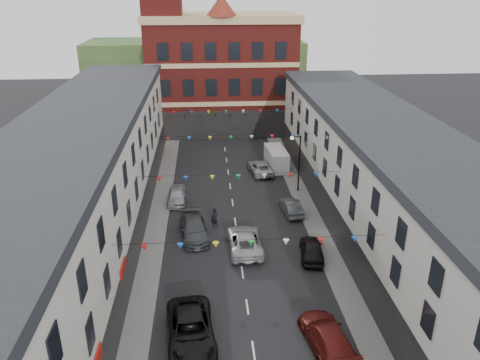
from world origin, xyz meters
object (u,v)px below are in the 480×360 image
object	(u,v)px
car_right_e	(291,207)
white_van	(276,158)
street_lamp	(297,156)
moving_car	(245,240)
car_left_e	(177,195)
car_left_d	(194,229)
car_right_c	(327,337)
pedestrian	(215,218)
car_right_f	(261,167)
car_left_c	(191,330)
car_right_d	(312,249)

from	to	relation	value
car_right_e	white_van	distance (m)	11.80
street_lamp	moving_car	world-z (taller)	street_lamp
street_lamp	car_right_e	bearing A→B (deg)	-105.59
street_lamp	car_left_e	world-z (taller)	street_lamp
car_left_d	car_right_e	size ratio (longest dim) A/B	1.31
car_right_c	pedestrian	distance (m)	16.38
car_left_d	car_right_f	size ratio (longest dim) A/B	1.07
car_right_c	white_van	distance (m)	29.20
car_left_c	car_right_e	distance (m)	18.49
car_left_c	car_right_d	xyz separation A→B (m)	(9.10, 8.61, -0.10)
car_right_d	moving_car	xyz separation A→B (m)	(-5.06, 1.63, 0.05)
car_right_c	car_right_d	size ratio (longest dim) A/B	1.26
car_left_c	street_lamp	bearing A→B (deg)	58.81
car_right_d	pedestrian	size ratio (longest dim) A/B	2.36
street_lamp	white_van	size ratio (longest dim) A/B	1.19
car_right_f	moving_car	world-z (taller)	moving_car
car_right_e	pedestrian	world-z (taller)	pedestrian
pedestrian	car_right_c	bearing A→B (deg)	-43.10
moving_car	car_right_e	bearing A→B (deg)	-129.89
car_right_f	pedestrian	world-z (taller)	pedestrian
car_right_d	white_van	distance (m)	19.42
street_lamp	car_right_f	size ratio (longest dim) A/B	1.21
car_left_e	moving_car	bearing A→B (deg)	-57.02
moving_car	white_van	xyz separation A→B (m)	(5.16, 17.78, 0.35)
car_right_c	car_left_d	bearing A→B (deg)	-67.80
street_lamp	car_left_e	distance (m)	12.43
car_right_e	car_left_d	bearing A→B (deg)	17.16
car_right_e	street_lamp	bearing A→B (deg)	-111.25
car_left_c	car_right_c	world-z (taller)	car_left_c
car_right_f	moving_car	distance (m)	16.45
car_left_c	car_left_d	bearing A→B (deg)	84.67
car_left_e	white_van	distance (m)	13.95
car_left_d	car_right_f	world-z (taller)	car_left_d
car_right_f	pedestrian	size ratio (longest dim) A/B	2.75
car_right_c	pedestrian	xyz separation A→B (m)	(-6.11, 15.20, 0.12)
pedestrian	car_left_c	bearing A→B (deg)	-72.08
car_left_d	white_van	distance (m)	18.03
car_right_e	moving_car	bearing A→B (deg)	45.68
car_left_e	pedestrian	distance (m)	6.42
pedestrian	car_right_e	bearing A→B (deg)	42.06
car_left_d	white_van	bearing A→B (deg)	51.80
white_van	pedestrian	distance (m)	15.83
car_right_f	white_van	world-z (taller)	white_van
car_right_c	car_right_d	distance (m)	9.83
car_right_d	moving_car	size ratio (longest dim) A/B	0.76
car_left_c	car_left_e	size ratio (longest dim) A/B	1.40
white_van	car_left_c	bearing A→B (deg)	-112.04
street_lamp	car_right_f	bearing A→B (deg)	118.44
car_left_d	car_right_f	bearing A→B (deg)	55.04
car_right_c	white_van	bearing A→B (deg)	-100.35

